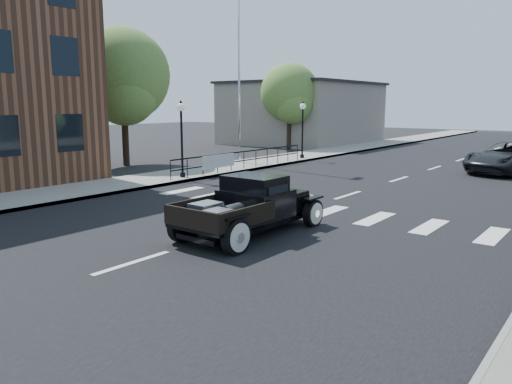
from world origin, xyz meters
The scene contains 14 objects.
ground centered at (0.00, 0.00, 0.00)m, with size 120.00×120.00×0.00m, color black.
road centered at (0.00, 15.00, 0.01)m, with size 14.00×80.00×0.02m, color black.
road_markings centered at (0.00, 10.00, 0.00)m, with size 12.00×60.00×0.06m, color silver, non-canonical shape.
sidewalk_left centered at (-8.50, 15.00, 0.07)m, with size 3.00×80.00×0.15m, color gray.
low_building_left centered at (-15.00, 28.00, 2.50)m, with size 10.00×12.00×5.00m, color gray.
railing centered at (-7.30, 10.00, 0.65)m, with size 0.08×10.00×1.00m, color black, non-canonical shape.
banner centered at (-7.22, 8.00, 0.45)m, with size 0.04×2.20×0.60m, color silver, non-canonical shape.
lamp_post_b centered at (-7.60, 6.00, 1.84)m, with size 0.36×0.36×3.37m, color black, non-canonical shape.
lamp_post_c centered at (-7.60, 16.00, 1.84)m, with size 0.36×0.36×3.37m, color black, non-canonical shape.
flagpole centered at (-9.20, 12.00, 5.68)m, with size 0.12×0.12×11.05m, color silver.
big_tree_near centered at (-14.00, 8.00, 3.70)m, with size 5.04×5.04×7.41m, color #537231, non-canonical shape.
big_tree_far centered at (-12.50, 22.00, 3.18)m, with size 4.33×4.33×6.35m, color #537231, non-canonical shape.
hotrod_pickup centered at (0.53, 0.39, 0.78)m, with size 2.11×4.53×1.57m, color black, non-canonical shape.
second_car centered at (3.57, 17.23, 0.77)m, with size 2.54×5.52×1.53m, color black.
Camera 1 is at (8.23, -9.52, 3.35)m, focal length 35.00 mm.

